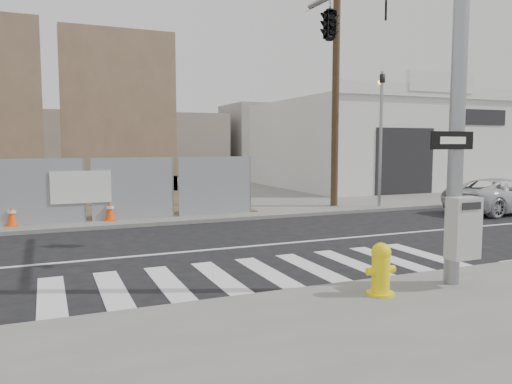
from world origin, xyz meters
name	(u,v)px	position (x,y,z in m)	size (l,w,h in m)	color
ground	(226,249)	(0.00, 0.00, 0.00)	(100.00, 100.00, 0.00)	black
sidewalk_far	(133,194)	(0.00, 14.00, 0.06)	(50.00, 20.00, 0.12)	slate
signal_pole	(364,42)	(2.49, -2.05, 4.78)	(0.96, 5.87, 7.00)	gray
far_signal_pole	(381,120)	(8.00, 4.60, 3.48)	(0.16, 0.20, 5.60)	gray
concrete_wall_right	(120,127)	(-0.50, 14.08, 3.38)	(5.50, 1.30, 8.00)	brown
auto_shop	(376,144)	(14.00, 12.97, 2.54)	(12.00, 10.20, 5.95)	silver
utility_pole_right	(336,75)	(6.50, 5.50, 5.20)	(1.60, 0.28, 10.00)	#453520
fire_hydrant	(381,269)	(0.93, -4.88, 0.54)	(0.53, 0.49, 0.86)	yellow
suv	(503,195)	(11.74, 2.08, 0.64)	(2.13, 4.62, 1.28)	silver
traffic_cone_c	(12,215)	(-4.98, 5.00, 0.44)	(0.34, 0.34, 0.66)	#FF500D
traffic_cone_d	(110,211)	(-2.16, 4.94, 0.44)	(0.34, 0.34, 0.65)	#FF4B0D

